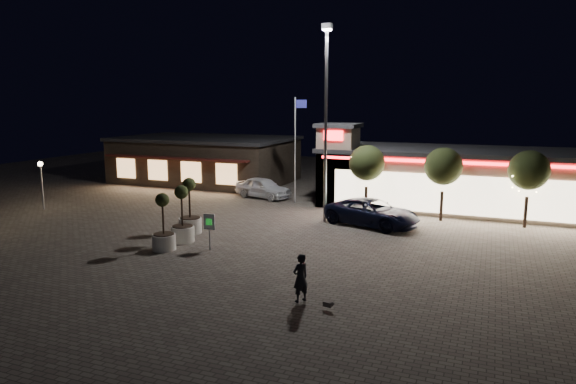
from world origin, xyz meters
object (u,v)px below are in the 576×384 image
at_px(white_sedan, 263,188).
at_px(planter_mid, 164,232).
at_px(pickup_truck, 372,213).
at_px(pedestrian, 301,278).
at_px(valet_sign, 209,225).
at_px(planter_left, 190,216).

bearing_deg(white_sedan, planter_mid, -158.27).
bearing_deg(pickup_truck, pedestrian, -161.10).
height_order(white_sedan, valet_sign, valet_sign).
distance_m(pickup_truck, pedestrian, 13.28).
distance_m(pickup_truck, planter_left, 11.20).
height_order(white_sedan, planter_mid, planter_mid).
relative_size(pickup_truck, white_sedan, 1.23).
relative_size(pedestrian, planter_mid, 0.63).
bearing_deg(pedestrian, planter_mid, -81.14).
bearing_deg(planter_left, white_sedan, 93.39).
bearing_deg(planter_left, pedestrian, -37.42).
bearing_deg(planter_left, pickup_truck, 31.30).
bearing_deg(planter_mid, white_sedan, 94.94).
xyz_separation_m(pedestrian, planter_left, (-9.76, 7.46, 0.07)).
bearing_deg(pickup_truck, valet_sign, 159.76).
relative_size(planter_left, valet_sign, 1.72).
distance_m(white_sedan, planter_mid, 15.41).
bearing_deg(pedestrian, white_sedan, -119.27).
height_order(pickup_truck, planter_mid, planter_mid).
xyz_separation_m(planter_left, valet_sign, (2.88, -2.65, 0.33)).
relative_size(white_sedan, planter_left, 1.48).
height_order(pickup_truck, planter_left, planter_left).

